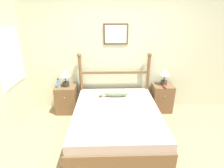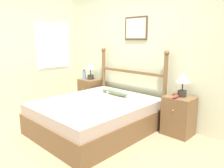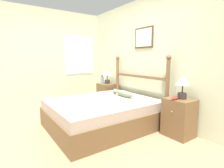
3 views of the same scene
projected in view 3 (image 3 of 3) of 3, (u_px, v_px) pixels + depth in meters
ground_plane at (73, 138)px, 2.88m from camera, size 16.00×16.00×0.00m
wall_back at (149, 59)px, 3.68m from camera, size 6.40×0.08×2.55m
wall_left at (39, 59)px, 4.43m from camera, size 0.08×6.40×2.55m
bed at (102, 113)px, 3.34m from camera, size 1.58×1.92×0.51m
headboard at (138, 83)px, 3.79m from camera, size 1.61×0.09×1.36m
nightstand_left at (107, 95)px, 4.68m from camera, size 0.45×0.40×0.64m
nightstand_right at (179, 118)px, 2.90m from camera, size 0.45×0.40×0.64m
table_lamp_left at (107, 74)px, 4.59m from camera, size 0.23×0.23×0.39m
table_lamp_right at (183, 83)px, 2.83m from camera, size 0.23×0.23×0.39m
bottle at (102, 80)px, 4.68m from camera, size 0.08×0.08×0.22m
model_boat at (175, 98)px, 2.79m from camera, size 0.06×0.17×0.21m
fish_pillow at (123, 93)px, 3.60m from camera, size 0.58×0.12×0.13m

